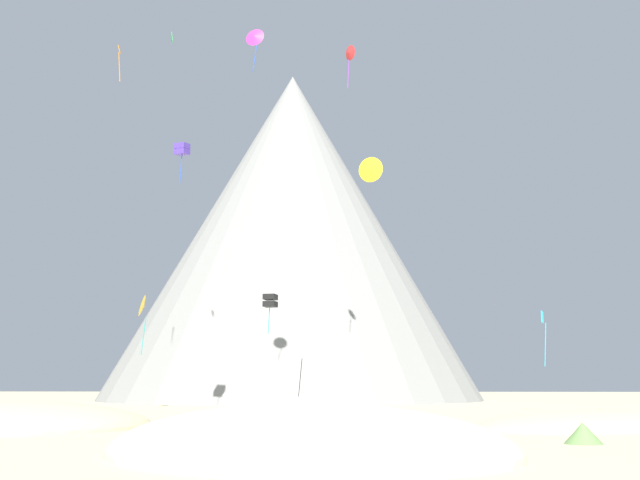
# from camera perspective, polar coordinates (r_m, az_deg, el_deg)

# --- Properties ---
(ground_plane) EXTENTS (400.00, 400.00, 0.00)m
(ground_plane) POSITION_cam_1_polar(r_m,az_deg,el_deg) (36.51, 0.29, -14.84)
(ground_plane) COLOR beige
(dune_foreground_left) EXTENTS (23.54, 24.16, 2.19)m
(dune_foreground_left) POSITION_cam_1_polar(r_m,az_deg,el_deg) (59.23, 18.72, -12.47)
(dune_foreground_left) COLOR beige
(dune_foreground_left) RESTS_ON ground_plane
(dune_foreground_right) EXTENTS (24.76, 25.31, 4.35)m
(dune_foreground_right) POSITION_cam_1_polar(r_m,az_deg,el_deg) (35.10, -0.80, -15.03)
(dune_foreground_right) COLOR beige
(dune_foreground_right) RESTS_ON ground_plane
(bush_far_right) EXTENTS (1.48, 1.48, 0.46)m
(bush_far_right) POSITION_cam_1_polar(r_m,az_deg,el_deg) (51.19, 1.14, -13.19)
(bush_far_right) COLOR #668C4C
(bush_far_right) RESTS_ON ground_plane
(bush_ridge_crest) EXTENTS (2.46, 2.46, 1.03)m
(bush_ridge_crest) POSITION_cam_1_polar(r_m,az_deg,el_deg) (57.58, 2.56, -12.54)
(bush_ridge_crest) COLOR #568442
(bush_ridge_crest) RESTS_ON ground_plane
(bush_far_left) EXTENTS (2.63, 2.63, 0.77)m
(bush_far_left) POSITION_cam_1_polar(r_m,az_deg,el_deg) (62.17, 18.99, -11.95)
(bush_far_left) COLOR #386633
(bush_far_left) RESTS_ON ground_plane
(bush_near_right) EXTENTS (1.65, 1.65, 0.54)m
(bush_near_right) POSITION_cam_1_polar(r_m,az_deg,el_deg) (55.66, 0.23, -12.89)
(bush_near_right) COLOR #477238
(bush_near_right) RESTS_ON ground_plane
(bush_low_patch) EXTENTS (2.44, 2.44, 1.06)m
(bush_low_patch) POSITION_cam_1_polar(r_m,az_deg,el_deg) (42.89, 18.21, -12.92)
(bush_low_patch) COLOR #668C4C
(bush_low_patch) RESTS_ON ground_plane
(rock_massif) EXTENTS (82.84, 82.84, 55.77)m
(rock_massif) POSITION_cam_1_polar(r_m,az_deg,el_deg) (136.77, -1.88, -0.66)
(rock_massif) COLOR gray
(rock_massif) RESTS_ON ground_plane
(kite_white_low) EXTENTS (1.98, 1.16, 6.31)m
(kite_white_low) POSITION_cam_1_polar(r_m,az_deg,el_deg) (93.87, -1.43, -7.89)
(kite_white_low) COLOR white
(kite_green_high) EXTENTS (0.45, 0.91, 0.96)m
(kite_green_high) POSITION_cam_1_polar(r_m,az_deg,el_deg) (91.18, -10.51, 13.97)
(kite_green_high) COLOR green
(kite_gold_low) EXTENTS (1.85, 2.65, 6.72)m
(kite_gold_low) POSITION_cam_1_polar(r_m,az_deg,el_deg) (92.92, -12.46, -4.62)
(kite_gold_low) COLOR gold
(kite_black_low) EXTENTS (1.55, 1.56, 4.15)m
(kite_black_low) POSITION_cam_1_polar(r_m,az_deg,el_deg) (84.98, -3.56, -4.34)
(kite_black_low) COLOR black
(kite_red_high) EXTENTS (1.36, 1.58, 4.87)m
(kite_red_high) POSITION_cam_1_polar(r_m,az_deg,el_deg) (89.71, 2.10, 13.14)
(kite_red_high) COLOR red
(kite_indigo_high) EXTENTS (1.58, 1.61, 4.13)m
(kite_indigo_high) POSITION_cam_1_polar(r_m,az_deg,el_deg) (82.74, -9.80, 6.37)
(kite_indigo_high) COLOR #5138B2
(kite_orange_high) EXTENTS (0.38, 0.81, 4.09)m
(kite_orange_high) POSITION_cam_1_polar(r_m,az_deg,el_deg) (92.70, -14.08, 12.59)
(kite_orange_high) COLOR orange
(kite_cyan_low) EXTENTS (0.49, 0.72, 5.73)m
(kite_cyan_low) POSITION_cam_1_polar(r_m,az_deg,el_deg) (86.56, 15.62, -6.08)
(kite_cyan_low) COLOR #33BCDB
(kite_yellow_mid) EXTENTS (2.17, 1.00, 2.23)m
(kite_yellow_mid) POSITION_cam_1_polar(r_m,az_deg,el_deg) (70.08, 3.60, 5.04)
(kite_yellow_mid) COLOR yellow
(kite_magenta_high) EXTENTS (2.01, 1.08, 4.59)m
(kite_magenta_high) POSITION_cam_1_polar(r_m,az_deg,el_deg) (82.92, -4.68, 14.19)
(kite_magenta_high) COLOR #D1339E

